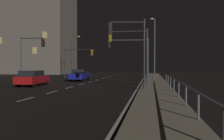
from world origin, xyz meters
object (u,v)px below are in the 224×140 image
at_px(car, 32,78).
at_px(traffic_light_overhead_east, 78,56).
at_px(street_lamp_mid_block, 73,52).
at_px(traffic_light_mid_left, 129,41).
at_px(traffic_light_far_left, 31,51).
at_px(building_distant, 25,18).
at_px(street_lamp_median, 154,44).
at_px(traffic_light_far_center, 130,50).
at_px(car_oncoming, 80,75).
at_px(traffic_light_near_left, 130,45).

distance_m(car, traffic_light_overhead_east, 16.77).
xyz_separation_m(car, traffic_light_overhead_east, (-0.41, 16.53, 2.76)).
bearing_deg(traffic_light_overhead_east, street_lamp_mid_block, 116.94).
relative_size(traffic_light_mid_left, traffic_light_far_left, 1.06).
bearing_deg(traffic_light_mid_left, traffic_light_overhead_east, 118.43).
distance_m(car, building_distant, 43.51).
bearing_deg(traffic_light_mid_left, street_lamp_median, 81.08).
distance_m(traffic_light_far_center, street_lamp_mid_block, 17.31).
height_order(car, car_oncoming, same).
height_order(car_oncoming, building_distant, building_distant).
bearing_deg(traffic_light_far_left, street_lamp_median, 30.92).
relative_size(street_lamp_median, street_lamp_mid_block, 1.10).
xyz_separation_m(car_oncoming, street_lamp_mid_block, (-5.13, 12.63, 3.76)).
bearing_deg(traffic_light_near_left, car, -169.73).
relative_size(traffic_light_overhead_east, building_distant, 0.18).
relative_size(street_lamp_mid_block, building_distant, 0.27).
distance_m(traffic_light_far_left, building_distant, 38.97).
height_order(traffic_light_near_left, street_lamp_median, street_lamp_median).
bearing_deg(building_distant, traffic_light_mid_left, -51.53).
height_order(car, traffic_light_mid_left, traffic_light_mid_left).
relative_size(car_oncoming, traffic_light_far_center, 0.81).
bearing_deg(traffic_light_far_left, traffic_light_near_left, -7.98).
xyz_separation_m(traffic_light_overhead_east, street_lamp_mid_block, (-2.44, 4.80, 1.00)).
bearing_deg(street_lamp_mid_block, traffic_light_near_left, -57.54).
bearing_deg(car_oncoming, street_lamp_mid_block, 112.10).
bearing_deg(traffic_light_far_left, traffic_light_mid_left, -26.35).
xyz_separation_m(car_oncoming, traffic_light_far_center, (6.74, 0.04, 3.24)).
relative_size(car, car_oncoming, 1.01).
relative_size(car_oncoming, traffic_light_mid_left, 0.77).
height_order(car, traffic_light_far_left, traffic_light_far_left).
distance_m(street_lamp_mid_block, building_distant, 24.92).
xyz_separation_m(car_oncoming, street_lamp_median, (9.83, 3.03, 4.29)).
bearing_deg(street_lamp_median, traffic_light_mid_left, -98.92).
xyz_separation_m(traffic_light_far_center, street_lamp_mid_block, (-11.87, 12.59, 0.52)).
relative_size(car, traffic_light_far_center, 0.82).
xyz_separation_m(traffic_light_far_left, street_lamp_median, (13.99, 8.38, 1.33)).
height_order(traffic_light_mid_left, building_distant, building_distant).
bearing_deg(street_lamp_mid_block, traffic_light_overhead_east, -63.06).
xyz_separation_m(traffic_light_mid_left, building_distant, (-30.48, 38.36, 10.12)).
bearing_deg(car_oncoming, building_distant, 130.08).
height_order(car_oncoming, traffic_light_overhead_east, traffic_light_overhead_east).
bearing_deg(traffic_light_far_center, street_lamp_median, 44.12).
bearing_deg(traffic_light_far_left, street_lamp_mid_block, 93.07).
distance_m(traffic_light_mid_left, street_lamp_mid_block, 26.99).
distance_m(street_lamp_median, building_distant, 41.68).
relative_size(traffic_light_near_left, traffic_light_mid_left, 0.97).
xyz_separation_m(car_oncoming, traffic_light_far_left, (-4.16, -5.35, 2.95)).
height_order(traffic_light_overhead_east, street_lamp_mid_block, street_lamp_mid_block).
xyz_separation_m(traffic_light_overhead_east, traffic_light_far_center, (9.43, -7.79, 0.48)).
bearing_deg(traffic_light_near_left, street_lamp_median, 75.97).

